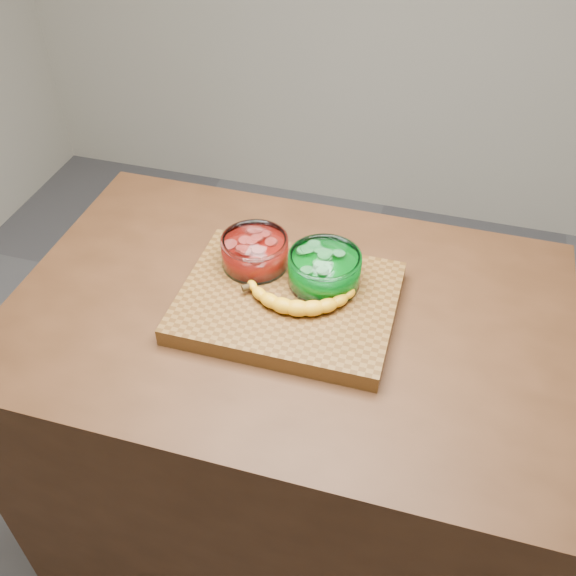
# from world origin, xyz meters

# --- Properties ---
(ground) EXTENTS (3.50, 3.50, 0.00)m
(ground) POSITION_xyz_m (0.00, 0.00, 0.00)
(ground) COLOR #59595D
(ground) RESTS_ON ground
(counter) EXTENTS (1.20, 0.80, 0.90)m
(counter) POSITION_xyz_m (0.00, 0.00, 0.45)
(counter) COLOR #492915
(counter) RESTS_ON ground
(cutting_board) EXTENTS (0.45, 0.35, 0.04)m
(cutting_board) POSITION_xyz_m (0.00, 0.00, 0.92)
(cutting_board) COLOR brown
(cutting_board) RESTS_ON counter
(bowl_red) EXTENTS (0.15, 0.15, 0.07)m
(bowl_red) POSITION_xyz_m (-0.10, 0.08, 0.97)
(bowl_red) COLOR white
(bowl_red) RESTS_ON cutting_board
(bowl_green) EXTENTS (0.15, 0.15, 0.07)m
(bowl_green) POSITION_xyz_m (0.06, 0.06, 0.98)
(bowl_green) COLOR white
(bowl_green) RESTS_ON cutting_board
(banana) EXTENTS (0.26, 0.13, 0.04)m
(banana) POSITION_xyz_m (0.03, -0.02, 0.96)
(banana) COLOR #FCAF16
(banana) RESTS_ON cutting_board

